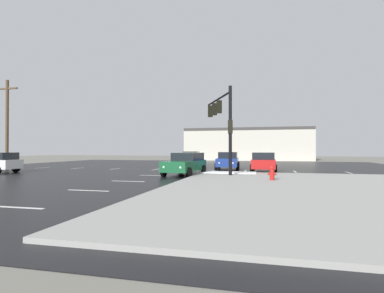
{
  "coord_description": "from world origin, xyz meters",
  "views": [
    {
      "loc": [
        7.53,
        -25.93,
        1.83
      ],
      "look_at": [
        -0.18,
        6.49,
        2.16
      ],
      "focal_mm": 28.32,
      "sensor_mm": 36.0,
      "label": 1
    }
  ],
  "objects_px": {
    "sedan_red": "(264,162)",
    "sedan_blue": "(228,160)",
    "traffic_signal_mast": "(222,116)",
    "utility_pole_mid": "(7,122)",
    "fire_hydrant": "(272,173)",
    "sedan_tan": "(192,158)",
    "sedan_green": "(186,163)"
  },
  "relations": [
    {
      "from": "fire_hydrant",
      "to": "sedan_blue",
      "type": "height_order",
      "value": "sedan_blue"
    },
    {
      "from": "sedan_tan",
      "to": "fire_hydrant",
      "type": "bearing_deg",
      "value": -159.58
    },
    {
      "from": "sedan_blue",
      "to": "utility_pole_mid",
      "type": "relative_size",
      "value": 0.56
    },
    {
      "from": "traffic_signal_mast",
      "to": "sedan_blue",
      "type": "xyz_separation_m",
      "value": [
        -0.21,
        5.58,
        -3.41
      ]
    },
    {
      "from": "sedan_red",
      "to": "utility_pole_mid",
      "type": "distance_m",
      "value": 23.55
    },
    {
      "from": "traffic_signal_mast",
      "to": "fire_hydrant",
      "type": "xyz_separation_m",
      "value": [
        3.42,
        -4.67,
        -3.72
      ]
    },
    {
      "from": "utility_pole_mid",
      "to": "sedan_green",
      "type": "bearing_deg",
      "value": -8.49
    },
    {
      "from": "traffic_signal_mast",
      "to": "utility_pole_mid",
      "type": "relative_size",
      "value": 0.71
    },
    {
      "from": "sedan_blue",
      "to": "fire_hydrant",
      "type": "bearing_deg",
      "value": 16.38
    },
    {
      "from": "sedan_blue",
      "to": "utility_pole_mid",
      "type": "distance_m",
      "value": 20.78
    },
    {
      "from": "sedan_green",
      "to": "sedan_red",
      "type": "bearing_deg",
      "value": 136.11
    },
    {
      "from": "traffic_signal_mast",
      "to": "sedan_blue",
      "type": "height_order",
      "value": "traffic_signal_mast"
    },
    {
      "from": "fire_hydrant",
      "to": "sedan_tan",
      "type": "distance_m",
      "value": 20.76
    },
    {
      "from": "traffic_signal_mast",
      "to": "sedan_blue",
      "type": "bearing_deg",
      "value": -21.95
    },
    {
      "from": "sedan_green",
      "to": "sedan_blue",
      "type": "xyz_separation_m",
      "value": [
        2.2,
        6.82,
        0.0
      ]
    },
    {
      "from": "fire_hydrant",
      "to": "utility_pole_mid",
      "type": "height_order",
      "value": "utility_pole_mid"
    },
    {
      "from": "sedan_tan",
      "to": "sedan_green",
      "type": "bearing_deg",
      "value": -173.55
    },
    {
      "from": "fire_hydrant",
      "to": "sedan_blue",
      "type": "xyz_separation_m",
      "value": [
        -3.63,
        10.25,
        0.32
      ]
    },
    {
      "from": "sedan_tan",
      "to": "sedan_green",
      "type": "xyz_separation_m",
      "value": [
        3.16,
        -15.28,
        0.0
      ]
    },
    {
      "from": "sedan_tan",
      "to": "utility_pole_mid",
      "type": "xyz_separation_m",
      "value": [
        -14.7,
        -12.62,
        3.51
      ]
    },
    {
      "from": "sedan_red",
      "to": "sedan_blue",
      "type": "distance_m",
      "value": 3.95
    },
    {
      "from": "traffic_signal_mast",
      "to": "utility_pole_mid",
      "type": "xyz_separation_m",
      "value": [
        -20.26,
        1.42,
        0.1
      ]
    },
    {
      "from": "sedan_green",
      "to": "utility_pole_mid",
      "type": "distance_m",
      "value": 18.39
    },
    {
      "from": "sedan_tan",
      "to": "sedan_red",
      "type": "relative_size",
      "value": 1.02
    },
    {
      "from": "sedan_red",
      "to": "utility_pole_mid",
      "type": "bearing_deg",
      "value": 95.25
    },
    {
      "from": "utility_pole_mid",
      "to": "sedan_red",
      "type": "bearing_deg",
      "value": 4.45
    },
    {
      "from": "sedan_tan",
      "to": "utility_pole_mid",
      "type": "bearing_deg",
      "value": 125.43
    },
    {
      "from": "fire_hydrant",
      "to": "sedan_red",
      "type": "xyz_separation_m",
      "value": [
        -0.46,
        7.9,
        0.32
      ]
    },
    {
      "from": "sedan_red",
      "to": "sedan_tan",
      "type": "bearing_deg",
      "value": 39.04
    },
    {
      "from": "sedan_blue",
      "to": "utility_pole_mid",
      "type": "bearing_deg",
      "value": -81.39
    },
    {
      "from": "sedan_green",
      "to": "sedan_blue",
      "type": "height_order",
      "value": "same"
    },
    {
      "from": "utility_pole_mid",
      "to": "traffic_signal_mast",
      "type": "bearing_deg",
      "value": -4.01
    }
  ]
}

